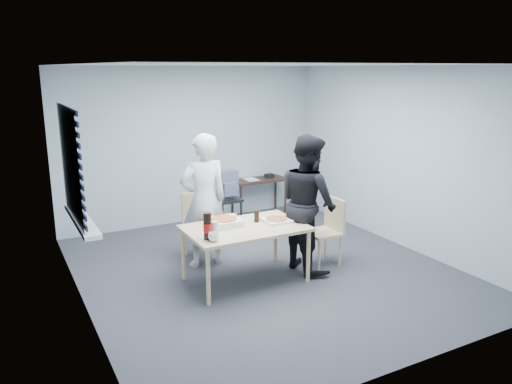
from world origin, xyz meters
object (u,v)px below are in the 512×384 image
person_black (308,203)px  mug_a (214,237)px  dining_table (245,231)px  side_table (259,183)px  stool (228,205)px  mug_b (233,218)px  chair_far (199,220)px  soda_bottle (208,226)px  person_white (204,201)px  backpack (228,185)px  chair_right (328,226)px

person_black → mug_a: (-1.44, -0.29, -0.14)m
dining_table → person_black: bearing=-0.6°
side_table → stool: side_table is taller
mug_a → mug_b: mug_a is taller
chair_far → side_table: 2.19m
stool → person_black: bearing=-82.4°
dining_table → side_table: 2.90m
person_black → mug_a: person_black is taller
dining_table → chair_far: bearing=98.8°
mug_a → soda_bottle: size_ratio=0.40×
dining_table → side_table: (1.53, 2.47, -0.07)m
person_black → mug_b: person_black is taller
person_black → soda_bottle: bearing=97.4°
person_white → chair_far: bearing=-100.8°
person_black → side_table: (0.64, 2.48, -0.32)m
side_table → stool: bearing=-146.8°
side_table → backpack: 1.09m
backpack → mug_a: size_ratio=3.62×
person_black → soda_bottle: 1.48m
chair_right → mug_b: size_ratio=8.90×
stool → mug_a: size_ratio=4.38×
mug_a → side_table: bearing=53.1°
chair_far → backpack: (0.81, 0.79, 0.24)m
person_white → mug_a: 1.07m
chair_right → soda_bottle: soda_bottle is taller
dining_table → mug_b: 0.28m
chair_far → dining_table: bearing=-81.2°
chair_right → mug_a: bearing=-170.2°
stool → mug_a: 2.50m
person_black → soda_bottle: (-1.47, -0.19, -0.04)m
person_black → stool: (-0.25, 1.89, -0.46)m
backpack → stool: bearing=82.7°
chair_right → person_white: bearing=154.7°
person_black → backpack: bearing=7.6°
person_white → mug_a: (-0.30, -1.01, -0.14)m
dining_table → person_black: person_black is taller
person_white → stool: person_white is taller
chair_right → side_table: (0.28, 2.45, 0.06)m
person_white → mug_a: person_white is taller
chair_right → soda_bottle: (-1.82, -0.21, 0.34)m
dining_table → mug_a: bearing=-151.2°
chair_right → person_black: 0.52m
dining_table → chair_right: chair_right is taller
person_black → mug_b: bearing=73.8°
chair_right → person_white: person_white is taller
dining_table → person_white: (-0.24, 0.72, 0.24)m
person_white → mug_b: person_white is taller
chair_far → side_table: chair_far is taller
chair_right → mug_a: chair_right is taller
stool → backpack: (0.00, -0.01, 0.33)m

